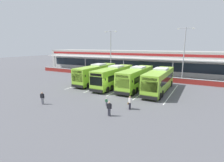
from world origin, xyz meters
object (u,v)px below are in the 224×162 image
(coach_bus_left_centre, at_px, (114,77))
(coach_bus_right_centre, at_px, (159,81))
(lamp_post_centre, at_px, (184,51))
(pedestrian_in_dark_coat, at_px, (109,108))
(coach_bus_leftmost, at_px, (96,74))
(coach_bus_centre, at_px, (136,78))
(pedestrian_near_bin, at_px, (42,98))
(lamp_post_west, at_px, (111,50))
(pedestrian_with_handbag, at_px, (130,102))
(pedestrian_child, at_px, (106,102))

(coach_bus_left_centre, height_order, coach_bus_right_centre, same)
(lamp_post_centre, bearing_deg, coach_bus_left_centre, -136.01)
(coach_bus_right_centre, xyz_separation_m, pedestrian_in_dark_coat, (-2.24, -12.87, -0.91))
(coach_bus_leftmost, relative_size, coach_bus_left_centre, 1.00)
(coach_bus_left_centre, xyz_separation_m, coach_bus_centre, (4.19, 0.53, 0.00))
(coach_bus_left_centre, xyz_separation_m, pedestrian_near_bin, (-3.40, -13.31, -0.91))
(coach_bus_right_centre, relative_size, lamp_post_west, 1.11)
(coach_bus_right_centre, height_order, pedestrian_in_dark_coat, coach_bus_right_centre)
(coach_bus_centre, bearing_deg, lamp_post_west, 136.97)
(coach_bus_leftmost, xyz_separation_m, lamp_post_west, (-1.70, 9.23, 4.50))
(coach_bus_left_centre, height_order, pedestrian_near_bin, coach_bus_left_centre)
(coach_bus_centre, height_order, pedestrian_with_handbag, coach_bus_centre)
(pedestrian_in_dark_coat, bearing_deg, coach_bus_leftmost, 127.77)
(coach_bus_right_centre, distance_m, pedestrian_child, 11.11)
(coach_bus_leftmost, relative_size, lamp_post_centre, 1.11)
(coach_bus_leftmost, distance_m, pedestrian_near_bin, 14.42)
(coach_bus_right_centre, height_order, pedestrian_with_handbag, coach_bus_right_centre)
(coach_bus_right_centre, xyz_separation_m, pedestrian_near_bin, (-11.66, -13.61, -0.91))
(coach_bus_left_centre, bearing_deg, pedestrian_child, -67.32)
(pedestrian_child, relative_size, pedestrian_near_bin, 0.62)
(pedestrian_near_bin, bearing_deg, coach_bus_leftmost, 94.47)
(pedestrian_child, height_order, lamp_post_west, lamp_post_west)
(coach_bus_leftmost, xyz_separation_m, coach_bus_right_centre, (12.78, -0.74, 0.00))
(coach_bus_left_centre, distance_m, lamp_post_west, 12.82)
(coach_bus_leftmost, distance_m, pedestrian_with_handbag, 15.89)
(coach_bus_left_centre, xyz_separation_m, lamp_post_west, (-6.23, 10.26, 4.50))
(pedestrian_near_bin, bearing_deg, coach_bus_centre, 61.25)
(pedestrian_near_bin, xyz_separation_m, lamp_post_centre, (14.07, 23.61, 5.42))
(coach_bus_leftmost, relative_size, coach_bus_centre, 1.00)
(lamp_post_west, bearing_deg, pedestrian_in_dark_coat, -61.80)
(pedestrian_near_bin, distance_m, lamp_post_centre, 28.02)
(pedestrian_with_handbag, xyz_separation_m, pedestrian_in_dark_coat, (-1.18, -2.91, 0.02))
(coach_bus_right_centre, distance_m, lamp_post_centre, 11.23)
(coach_bus_left_centre, relative_size, pedestrian_near_bin, 7.51)
(coach_bus_leftmost, height_order, pedestrian_child, coach_bus_leftmost)
(coach_bus_centre, height_order, pedestrian_near_bin, coach_bus_centre)
(coach_bus_left_centre, relative_size, pedestrian_with_handbag, 7.51)
(pedestrian_with_handbag, bearing_deg, pedestrian_child, -174.34)
(coach_bus_leftmost, relative_size, pedestrian_near_bin, 7.51)
(pedestrian_near_bin, bearing_deg, pedestrian_with_handbag, 19.00)
(coach_bus_right_centre, xyz_separation_m, lamp_post_west, (-14.49, 9.97, 4.50))
(coach_bus_left_centre, relative_size, pedestrian_in_dark_coat, 7.51)
(pedestrian_in_dark_coat, bearing_deg, pedestrian_near_bin, -175.52)
(coach_bus_left_centre, bearing_deg, coach_bus_centre, 7.24)
(coach_bus_left_centre, relative_size, lamp_post_centre, 1.11)
(lamp_post_west, relative_size, lamp_post_centre, 1.00)
(coach_bus_left_centre, bearing_deg, pedestrian_with_handbag, -53.33)
(pedestrian_near_bin, bearing_deg, lamp_post_west, 96.83)
(pedestrian_with_handbag, bearing_deg, coach_bus_left_centre, 126.67)
(coach_bus_leftmost, distance_m, coach_bus_right_centre, 12.81)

